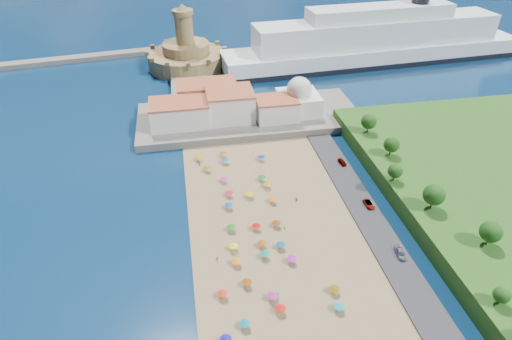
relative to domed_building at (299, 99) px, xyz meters
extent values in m
plane|color=#071938|center=(-30.00, -71.00, -8.97)|extent=(700.00, 700.00, 0.00)
cube|color=#59544C|center=(-20.00, 2.00, -7.47)|extent=(90.00, 36.00, 3.00)
cube|color=#59544C|center=(-42.00, 37.00, -7.77)|extent=(18.00, 70.00, 2.40)
cube|color=silver|center=(-48.00, -2.00, -1.47)|extent=(22.00, 14.00, 9.00)
cube|color=silver|center=(-28.00, 0.00, -0.47)|extent=(18.00, 16.00, 11.00)
cube|color=silver|center=(-10.00, -4.00, -1.97)|extent=(16.00, 12.00, 8.00)
cube|color=silver|center=(-36.00, 12.00, -0.97)|extent=(24.00, 14.00, 10.00)
cube|color=silver|center=(0.00, 0.00, -1.97)|extent=(16.00, 16.00, 8.00)
sphere|color=silver|center=(0.00, 0.00, 4.03)|extent=(10.00, 10.00, 10.00)
cylinder|color=silver|center=(0.00, 0.00, 7.83)|extent=(1.20, 1.20, 1.60)
cylinder|color=#9C864E|center=(-42.00, 67.00, -4.97)|extent=(40.00, 40.00, 8.00)
cylinder|color=#9C864E|center=(-42.00, 67.00, 1.53)|extent=(24.00, 24.00, 5.00)
cylinder|color=#9C864E|center=(-42.00, 67.00, 11.03)|extent=(9.00, 9.00, 14.00)
cylinder|color=#9C864E|center=(-42.00, 67.00, 19.23)|extent=(10.40, 10.40, 2.40)
cone|color=#9C864E|center=(-42.00, 67.00, 21.93)|extent=(6.00, 6.00, 3.00)
cube|color=black|center=(57.40, 56.63, -7.64)|extent=(166.76, 36.28, 2.66)
cube|color=white|center=(57.40, 56.63, -4.04)|extent=(165.74, 35.81, 9.87)
cube|color=white|center=(57.40, 56.63, 7.47)|extent=(132.62, 29.08, 13.15)
cube|color=white|center=(57.40, 56.63, 17.33)|extent=(77.64, 20.79, 6.58)
cone|color=#120EBB|center=(-42.14, -98.48, -6.82)|extent=(2.50, 2.50, 0.60)
cylinder|color=gray|center=(-28.73, -49.63, -7.72)|extent=(0.07, 0.07, 2.00)
cone|color=#EDAE0C|center=(-28.73, -49.63, -6.82)|extent=(2.50, 2.50, 0.60)
cylinder|color=gray|center=(-29.12, -75.58, -7.72)|extent=(0.07, 0.07, 2.00)
cone|color=#0D7B65|center=(-29.12, -75.58, -6.82)|extent=(2.50, 2.50, 0.60)
cylinder|color=gray|center=(-34.81, -47.72, -7.72)|extent=(0.07, 0.07, 2.00)
cone|color=#CB104B|center=(-34.81, -47.72, -6.82)|extent=(2.50, 2.50, 0.60)
cylinder|color=gray|center=(-22.14, -53.46, -7.72)|extent=(0.07, 0.07, 2.00)
cone|color=orange|center=(-22.14, -53.46, -6.82)|extent=(2.50, 2.50, 0.60)
cylinder|color=gray|center=(-29.95, -89.17, -7.72)|extent=(0.07, 0.07, 2.00)
cone|color=#9D218B|center=(-29.95, -89.17, -6.82)|extent=(2.50, 2.50, 0.60)
cylinder|color=gray|center=(-29.35, -64.51, -7.72)|extent=(0.07, 0.07, 2.00)
cone|color=red|center=(-29.35, -64.51, -6.82)|extent=(2.50, 2.50, 0.60)
cylinder|color=gray|center=(-28.99, -93.00, -7.72)|extent=(0.07, 0.07, 2.00)
cone|color=red|center=(-28.99, -93.00, -6.82)|extent=(2.50, 2.50, 0.60)
cylinder|color=gray|center=(-33.84, -29.03, -7.72)|extent=(0.07, 0.07, 2.00)
cone|color=#0F5E91|center=(-33.84, -29.03, -6.82)|extent=(2.50, 2.50, 0.60)
cylinder|color=gray|center=(-35.65, -40.04, -7.72)|extent=(0.07, 0.07, 2.00)
cone|color=#C1297D|center=(-35.65, -40.04, -6.82)|extent=(2.50, 2.50, 0.60)
cylinder|color=gray|center=(-33.94, -24.53, -7.72)|extent=(0.07, 0.07, 2.00)
cone|color=#934F0D|center=(-33.94, -24.53, -6.82)|extent=(2.50, 2.50, 0.60)
cylinder|color=gray|center=(-41.44, -86.36, -7.72)|extent=(0.07, 0.07, 2.00)
cone|color=red|center=(-41.44, -86.36, -6.82)|extent=(2.50, 2.50, 0.60)
cylinder|color=gray|center=(-15.68, -94.85, -7.72)|extent=(0.07, 0.07, 2.00)
cone|color=teal|center=(-15.68, -94.85, -6.82)|extent=(2.50, 2.50, 0.60)
cylinder|color=gray|center=(-35.82, -53.79, -7.72)|extent=(0.07, 0.07, 2.00)
cone|color=#0B5092|center=(-35.82, -53.79, -6.82)|extent=(2.50, 2.50, 0.60)
cylinder|color=gray|center=(-15.04, -89.79, -7.72)|extent=(0.07, 0.07, 2.00)
cone|color=brown|center=(-15.04, -89.79, -6.82)|extent=(2.50, 2.50, 0.60)
cylinder|color=gray|center=(-36.75, -76.82, -7.72)|extent=(0.07, 0.07, 2.00)
cone|color=orange|center=(-36.75, -76.82, -6.82)|extent=(2.50, 2.50, 0.60)
cylinder|color=gray|center=(-40.39, -32.81, -7.72)|extent=(0.07, 0.07, 2.00)
cone|color=#81620B|center=(-40.39, -32.81, -6.82)|extent=(2.50, 2.50, 0.60)
cylinder|color=gray|center=(-36.75, -71.26, -7.72)|extent=(0.07, 0.07, 2.00)
cone|color=#D9DF0C|center=(-36.75, -71.26, -6.82)|extent=(2.50, 2.50, 0.60)
cylinder|color=gray|center=(-21.09, -29.42, -7.72)|extent=(0.07, 0.07, 2.00)
cone|color=navy|center=(-21.09, -29.42, -6.82)|extent=(2.50, 2.50, 0.60)
cylinder|color=gray|center=(-42.77, -25.61, -7.72)|extent=(0.07, 0.07, 2.00)
cone|color=orange|center=(-42.77, -25.61, -6.82)|extent=(2.50, 2.50, 0.60)
cylinder|color=gray|center=(-36.32, -63.69, -7.72)|extent=(0.07, 0.07, 2.00)
cone|color=#15791A|center=(-36.32, -63.69, -6.82)|extent=(2.50, 2.50, 0.60)
cylinder|color=gray|center=(-29.00, -71.59, -7.72)|extent=(0.07, 0.07, 2.00)
cone|color=#8F4C0D|center=(-29.00, -71.59, -6.82)|extent=(2.50, 2.50, 0.60)
cylinder|color=gray|center=(-24.28, -73.00, -7.72)|extent=(0.07, 0.07, 2.00)
cone|color=#0D5479|center=(-24.28, -73.00, -6.82)|extent=(2.50, 2.50, 0.60)
cylinder|color=gray|center=(-23.50, -64.32, -7.72)|extent=(0.07, 0.07, 2.00)
cone|color=#7C310B|center=(-23.50, -64.32, -6.82)|extent=(2.50, 2.50, 0.60)
cylinder|color=gray|center=(-23.14, -41.41, -7.72)|extent=(0.07, 0.07, 2.00)
cone|color=#136D2C|center=(-23.14, -41.41, -6.82)|extent=(2.50, 2.50, 0.60)
cylinder|color=gray|center=(-22.57, -78.47, -7.72)|extent=(0.07, 0.07, 2.00)
cone|color=#99208D|center=(-22.57, -78.47, -6.82)|extent=(2.50, 2.50, 0.60)
cylinder|color=gray|center=(-35.26, -84.04, -7.72)|extent=(0.07, 0.07, 2.00)
cone|color=#813D0B|center=(-35.26, -84.04, -6.82)|extent=(2.50, 2.50, 0.60)
cylinder|color=gray|center=(-22.25, -45.44, -7.72)|extent=(0.07, 0.07, 2.00)
cone|color=#CB8A0B|center=(-22.25, -45.44, -6.82)|extent=(2.50, 2.50, 0.60)
cylinder|color=gray|center=(-37.56, -95.49, -7.72)|extent=(0.07, 0.07, 2.00)
cone|color=#0D697D|center=(-37.56, -95.49, -6.82)|extent=(2.50, 2.50, 0.60)
imported|color=tan|center=(-28.64, -88.48, -7.82)|extent=(0.94, 0.66, 1.81)
imported|color=tan|center=(-42.75, -29.11, -7.79)|extent=(0.69, 1.17, 1.87)
imported|color=tan|center=(-14.89, -54.11, -7.79)|extent=(1.74, 1.47, 1.88)
imported|color=tan|center=(-41.48, -74.52, -7.84)|extent=(0.93, 0.77, 1.76)
imported|color=tan|center=(-21.45, -65.92, -7.86)|extent=(0.56, 0.71, 1.72)
imported|color=gray|center=(6.00, -81.43, -7.55)|extent=(2.65, 5.19, 1.44)
imported|color=gray|center=(6.00, -60.47, -7.60)|extent=(2.40, 4.94, 1.36)
imported|color=gray|center=(6.00, -37.09, -7.55)|extent=(2.31, 4.45, 1.45)
cylinder|color=#382314|center=(16.96, -103.41, -1.96)|extent=(0.50, 0.50, 2.04)
sphere|color=#14380F|center=(16.96, -103.41, -0.13)|extent=(3.66, 3.66, 3.66)
cylinder|color=#382314|center=(25.72, -86.45, -1.45)|extent=(0.50, 0.50, 3.04)
sphere|color=#14380F|center=(25.72, -86.45, 1.28)|extent=(5.47, 5.47, 5.47)
cylinder|color=#382314|center=(19.28, -70.63, -1.30)|extent=(0.50, 0.50, 3.35)
sphere|color=#14380F|center=(19.28, -70.63, 1.72)|extent=(6.03, 6.03, 6.03)
cylinder|color=#382314|center=(14.93, -56.23, -1.72)|extent=(0.50, 0.50, 2.50)
sphere|color=#14380F|center=(14.93, -56.23, 0.53)|extent=(4.51, 4.51, 4.51)
cylinder|color=#382314|center=(20.13, -42.43, -1.51)|extent=(0.50, 0.50, 2.92)
sphere|color=#14380F|center=(20.13, -42.43, 1.11)|extent=(5.25, 5.25, 5.25)
cylinder|color=#382314|center=(18.90, -26.29, -1.43)|extent=(0.50, 0.50, 3.10)
sphere|color=#14380F|center=(18.90, -26.29, 1.36)|extent=(5.58, 5.58, 5.58)
camera|label=1|loc=(-45.72, -153.32, 73.42)|focal=30.00mm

